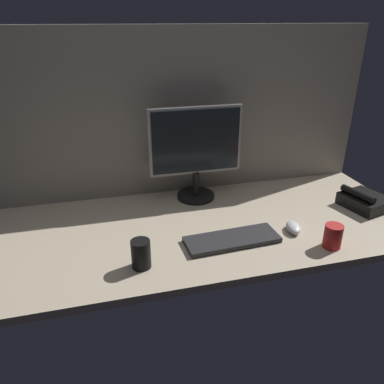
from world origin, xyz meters
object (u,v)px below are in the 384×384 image
object	(u,v)px
monitor	(196,149)
mouse	(293,228)
keyboard	(232,240)
mug_black_travel	(141,254)
desk_phone	(364,201)
mug_red_plastic	(333,236)

from	to	relation	value
monitor	mouse	size ratio (longest dim) A/B	4.60
keyboard	mug_black_travel	xyz separation A→B (cm)	(-36.34, -7.24, 4.28)
mug_black_travel	desk_phone	world-z (taller)	mug_black_travel
mug_red_plastic	desk_phone	distance (cm)	41.98
mouse	mug_red_plastic	xyz separation A→B (cm)	(8.62, -14.05, 2.96)
mouse	desk_phone	distance (cm)	43.51
mouse	mug_black_travel	distance (cm)	64.05
keyboard	desk_phone	world-z (taller)	desk_phone
mouse	monitor	bearing A→B (deg)	140.51
mug_black_travel	desk_phone	xyz separation A→B (cm)	(105.34, 19.95, -2.09)
monitor	keyboard	bearing A→B (deg)	-85.48
mouse	desk_phone	world-z (taller)	desk_phone
mouse	mug_black_travel	bearing A→B (deg)	-158.11
mug_red_plastic	mug_black_travel	distance (cm)	72.21
monitor	desk_phone	world-z (taller)	monitor
monitor	mug_black_travel	world-z (taller)	monitor
keyboard	mug_black_travel	world-z (taller)	mug_black_travel
keyboard	mouse	world-z (taller)	mouse
monitor	desk_phone	xyz separation A→B (cm)	(72.37, -30.00, -21.34)
mouse	mug_red_plastic	distance (cm)	16.75
mug_red_plastic	mug_black_travel	xyz separation A→B (cm)	(-72.00, 5.51, 0.62)
mouse	mug_red_plastic	world-z (taller)	mug_red_plastic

